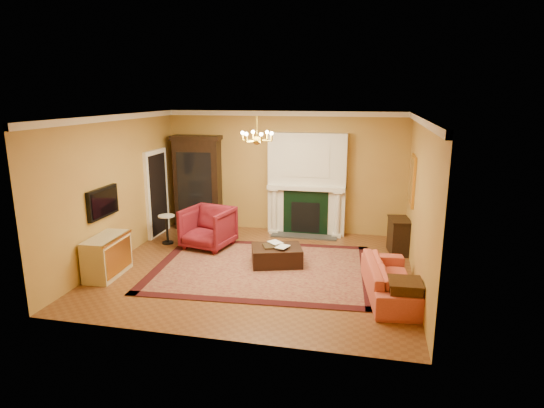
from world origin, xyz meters
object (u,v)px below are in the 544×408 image
(end_table, at_px, (404,299))
(console_table, at_px, (399,237))
(coral_sofa, at_px, (391,274))
(china_cabinet, at_px, (198,184))
(wingback_armchair, at_px, (208,226))
(commode, at_px, (107,256))
(leather_ottoman, at_px, (277,255))
(pedestal_table, at_px, (167,227))

(end_table, height_order, console_table, console_table)
(coral_sofa, relative_size, end_table, 3.63)
(china_cabinet, relative_size, wingback_armchair, 2.24)
(commode, bearing_deg, leather_ottoman, 19.09)
(pedestal_table, relative_size, commode, 0.65)
(wingback_armchair, distance_m, commode, 2.37)
(commode, height_order, leather_ottoman, commode)
(china_cabinet, height_order, console_table, china_cabinet)
(wingback_armchair, height_order, coral_sofa, wingback_armchair)
(coral_sofa, xyz_separation_m, console_table, (0.24, 2.28, -0.02))
(china_cabinet, xyz_separation_m, end_table, (4.91, -3.92, -0.86))
(china_cabinet, xyz_separation_m, wingback_armchair, (0.78, -1.48, -0.63))
(commode, bearing_deg, coral_sofa, -0.36)
(pedestal_table, bearing_deg, china_cabinet, 80.07)
(pedestal_table, height_order, console_table, console_table)
(wingback_armchair, relative_size, commode, 0.98)
(leather_ottoman, bearing_deg, pedestal_table, 146.63)
(china_cabinet, relative_size, commode, 2.19)
(pedestal_table, distance_m, console_table, 5.24)
(wingback_armchair, height_order, commode, wingback_armchair)
(coral_sofa, bearing_deg, wingback_armchair, 58.56)
(wingback_armchair, relative_size, leather_ottoman, 1.03)
(wingback_armchair, bearing_deg, commode, -112.25)
(china_cabinet, xyz_separation_m, console_table, (4.97, -0.94, -0.77))
(wingback_armchair, bearing_deg, coral_sofa, -12.00)
(end_table, bearing_deg, china_cabinet, 141.43)
(pedestal_table, bearing_deg, commode, -98.08)
(china_cabinet, height_order, leather_ottoman, china_cabinet)
(end_table, distance_m, leather_ottoman, 2.94)
(end_table, relative_size, leather_ottoman, 0.56)
(wingback_armchair, xyz_separation_m, end_table, (4.13, -2.43, -0.23))
(china_cabinet, distance_m, commode, 3.57)
(pedestal_table, xyz_separation_m, commode, (-0.29, -2.03, -0.01))
(console_table, bearing_deg, pedestal_table, 176.79)
(china_cabinet, distance_m, coral_sofa, 5.77)
(commode, relative_size, leather_ottoman, 1.05)
(coral_sofa, xyz_separation_m, end_table, (0.18, -0.70, -0.12))
(china_cabinet, bearing_deg, wingback_armchair, -66.86)
(wingback_armchair, relative_size, end_table, 1.84)
(wingback_armchair, relative_size, console_table, 1.37)
(wingback_armchair, xyz_separation_m, coral_sofa, (3.95, -1.73, -0.12))
(end_table, bearing_deg, commode, 175.07)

